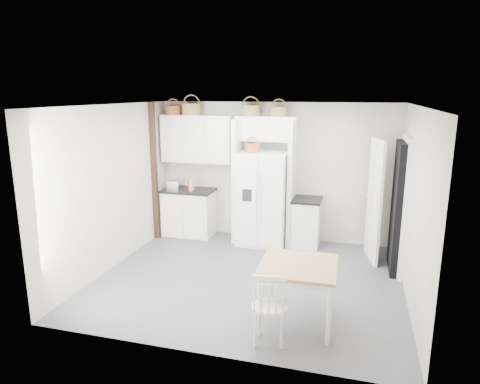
% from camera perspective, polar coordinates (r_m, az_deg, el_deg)
% --- Properties ---
extents(floor, '(4.50, 4.50, 0.00)m').
position_cam_1_polar(floor, '(6.67, 1.23, -11.46)').
color(floor, '#505052').
rests_on(floor, ground).
extents(ceiling, '(4.50, 4.50, 0.00)m').
position_cam_1_polar(ceiling, '(6.06, 1.36, 11.47)').
color(ceiling, white).
rests_on(ceiling, wall_back).
extents(wall_back, '(4.50, 0.00, 4.50)m').
position_cam_1_polar(wall_back, '(8.15, 4.75, 2.70)').
color(wall_back, '#B7B3A5').
rests_on(wall_back, floor).
extents(wall_left, '(0.00, 4.00, 4.00)m').
position_cam_1_polar(wall_left, '(7.12, -16.56, 0.63)').
color(wall_left, '#B7B3A5').
rests_on(wall_left, floor).
extents(wall_right, '(0.00, 4.00, 4.00)m').
position_cam_1_polar(wall_right, '(6.11, 22.22, -1.86)').
color(wall_right, '#B7B3A5').
rests_on(wall_right, floor).
extents(refrigerator, '(0.89, 0.72, 1.73)m').
position_cam_1_polar(refrigerator, '(7.89, 3.08, -0.87)').
color(refrigerator, white).
rests_on(refrigerator, floor).
extents(base_cab_left, '(0.96, 0.60, 0.89)m').
position_cam_1_polar(base_cab_left, '(8.53, -6.79, -2.79)').
color(base_cab_left, white).
rests_on(base_cab_left, floor).
extents(base_cab_right, '(0.48, 0.58, 0.85)m').
position_cam_1_polar(base_cab_right, '(7.98, 8.81, -4.13)').
color(base_cab_right, white).
rests_on(base_cab_right, floor).
extents(dining_table, '(0.93, 0.93, 0.76)m').
position_cam_1_polar(dining_table, '(5.42, 7.67, -13.24)').
color(dining_table, '#9B7044').
rests_on(dining_table, floor).
extents(windsor_chair, '(0.46, 0.42, 0.84)m').
position_cam_1_polar(windsor_chair, '(5.00, 3.97, -15.07)').
color(windsor_chair, white).
rests_on(windsor_chair, floor).
extents(counter_left, '(1.00, 0.64, 0.04)m').
position_cam_1_polar(counter_left, '(8.41, -6.88, 0.24)').
color(counter_left, black).
rests_on(counter_left, base_cab_left).
extents(counter_right, '(0.52, 0.62, 0.04)m').
position_cam_1_polar(counter_right, '(7.86, 8.92, -1.03)').
color(counter_right, black).
rests_on(counter_right, base_cab_right).
extents(toaster, '(0.24, 0.16, 0.16)m').
position_cam_1_polar(toaster, '(8.50, -8.90, 0.98)').
color(toaster, silver).
rests_on(toaster, counter_left).
extents(cookbook_red, '(0.04, 0.15, 0.23)m').
position_cam_1_polar(cookbook_red, '(8.29, -6.69, 0.99)').
color(cookbook_red, red).
rests_on(cookbook_red, counter_left).
extents(cookbook_cream, '(0.04, 0.16, 0.23)m').
position_cam_1_polar(cookbook_cream, '(8.27, -6.42, 1.00)').
color(cookbook_cream, beige).
rests_on(cookbook_cream, counter_left).
extents(basket_upper_a, '(0.30, 0.30, 0.17)m').
position_cam_1_polar(basket_upper_a, '(8.45, -8.88, 10.72)').
color(basket_upper_a, brown).
rests_on(basket_upper_a, upper_cabinet).
extents(basket_upper_b, '(0.37, 0.37, 0.22)m').
position_cam_1_polar(basket_upper_b, '(8.30, -6.46, 10.91)').
color(basket_upper_b, brown).
rests_on(basket_upper_b, upper_cabinet).
extents(basket_bridge_a, '(0.35, 0.35, 0.20)m').
position_cam_1_polar(basket_bridge_a, '(7.95, 1.46, 10.81)').
color(basket_bridge_a, brown).
rests_on(basket_bridge_a, bridge_cabinet).
extents(basket_bridge_b, '(0.30, 0.30, 0.17)m').
position_cam_1_polar(basket_bridge_b, '(7.84, 5.17, 10.64)').
color(basket_bridge_b, brown).
rests_on(basket_bridge_b, bridge_cabinet).
extents(basket_fridge_a, '(0.27, 0.27, 0.15)m').
position_cam_1_polar(basket_fridge_a, '(7.66, 1.68, 5.85)').
color(basket_fridge_a, brown).
rests_on(basket_fridge_a, refrigerator).
extents(upper_cabinet, '(1.40, 0.34, 0.90)m').
position_cam_1_polar(upper_cabinet, '(8.31, -5.69, 7.07)').
color(upper_cabinet, white).
rests_on(upper_cabinet, wall_back).
extents(bridge_cabinet, '(1.12, 0.34, 0.45)m').
position_cam_1_polar(bridge_cabinet, '(7.90, 3.55, 8.43)').
color(bridge_cabinet, white).
rests_on(bridge_cabinet, wall_back).
extents(fridge_panel_left, '(0.08, 0.60, 2.30)m').
position_cam_1_polar(fridge_panel_left, '(8.04, -0.30, 1.51)').
color(fridge_panel_left, white).
rests_on(fridge_panel_left, floor).
extents(fridge_panel_right, '(0.08, 0.60, 2.30)m').
position_cam_1_polar(fridge_panel_right, '(7.83, 6.90, 1.09)').
color(fridge_panel_right, white).
rests_on(fridge_panel_right, floor).
extents(trim_post, '(0.09, 0.09, 2.60)m').
position_cam_1_polar(trim_post, '(8.24, -11.34, 2.60)').
color(trim_post, black).
rests_on(trim_post, floor).
extents(doorway_void, '(0.18, 0.85, 2.05)m').
position_cam_1_polar(doorway_void, '(7.13, 20.45, -1.92)').
color(doorway_void, black).
rests_on(doorway_void, floor).
extents(door_slab, '(0.21, 0.79, 2.05)m').
position_cam_1_polar(door_slab, '(7.43, 17.49, -1.10)').
color(door_slab, white).
rests_on(door_slab, floor).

